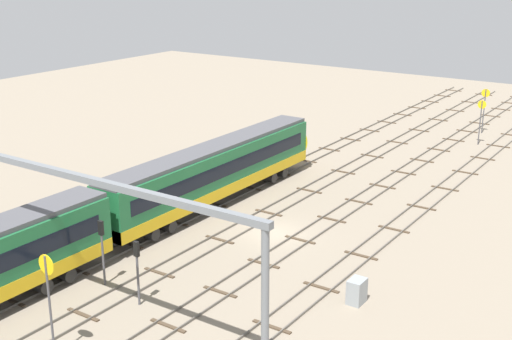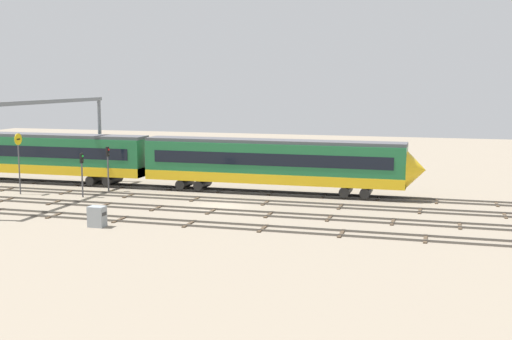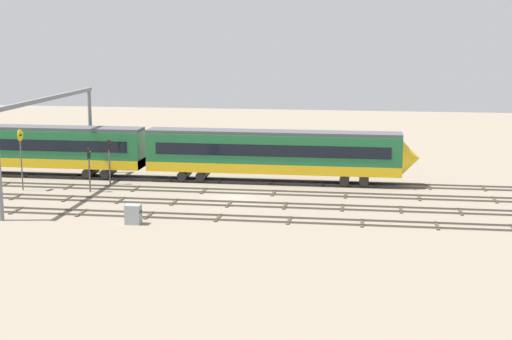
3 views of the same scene
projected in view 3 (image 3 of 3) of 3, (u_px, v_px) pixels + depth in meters
The scene contains 11 objects.
ground_plane at pixel (234, 198), 65.54m from camera, with size 142.96×142.96×0.00m, color gray.
track_near_foreground at pixel (218, 217), 58.64m from camera, with size 126.96×2.40×0.16m.
track_second_near at pixel (229, 204), 63.23m from camera, with size 126.96×2.40×0.16m.
track_middle at pixel (238, 192), 67.83m from camera, with size 126.96×2.40×0.16m.
track_with_train at pixel (247, 181), 72.42m from camera, with size 126.96×2.40×0.16m.
train at pixel (30, 149), 75.00m from camera, with size 75.20×3.24×4.80m.
overhead_gantry at pixel (50, 120), 66.31m from camera, with size 0.40×20.12×8.62m.
speed_sign_far_trackside at pixel (21, 150), 68.02m from camera, with size 0.14×1.05×5.57m.
signal_light_trackside_approach at pixel (109, 155), 70.78m from camera, with size 0.31×0.32×4.18m.
signal_light_trackside_departure at pixel (89, 163), 67.51m from camera, with size 0.31×0.32×3.95m.
relay_cabinet at pixel (133, 214), 56.86m from camera, with size 1.17×0.85×1.48m.
Camera 3 is at (11.09, -63.00, 14.60)m, focal length 53.23 mm.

